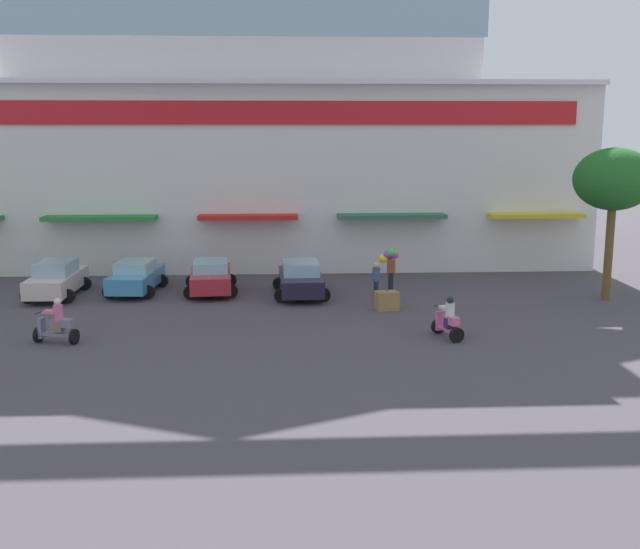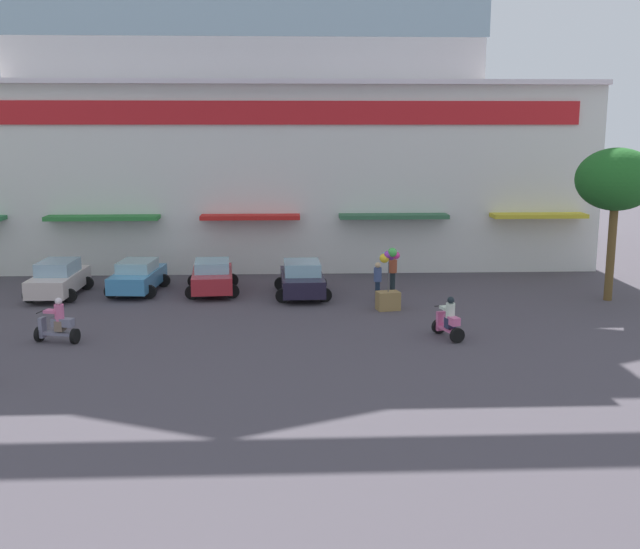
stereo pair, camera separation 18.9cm
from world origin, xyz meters
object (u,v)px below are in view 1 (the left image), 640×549
at_px(parked_car_0, 56,279).
at_px(scooter_rider_0, 448,321).
at_px(parked_car_2, 211,276).
at_px(scooter_rider_3, 56,325).
at_px(parked_car_3, 301,279).
at_px(pedestrian_1, 391,271).
at_px(parked_car_1, 136,277).
at_px(pedestrian_0, 376,279).
at_px(plaza_tree_1, 614,180).
at_px(balloon_vendor_cart, 387,285).

relative_size(parked_car_0, scooter_rider_0, 2.78).
height_order(parked_car_2, scooter_rider_3, scooter_rider_3).
bearing_deg(parked_car_3, scooter_rider_3, -140.87).
xyz_separation_m(parked_car_0, parked_car_2, (6.61, 0.42, -0.04)).
distance_m(parked_car_2, pedestrian_1, 8.04).
bearing_deg(parked_car_1, scooter_rider_3, -98.78).
xyz_separation_m(parked_car_1, parked_car_2, (3.31, -0.18, 0.00)).
height_order(parked_car_1, parked_car_2, parked_car_2).
bearing_deg(parked_car_1, parked_car_3, -8.08).
bearing_deg(parked_car_0, pedestrian_0, -6.28).
relative_size(parked_car_0, scooter_rider_3, 2.66).
distance_m(parked_car_1, pedestrian_1, 11.36).
xyz_separation_m(parked_car_1, pedestrian_1, (11.35, -0.17, 0.18)).
bearing_deg(plaza_tree_1, balloon_vendor_cart, -172.06).
xyz_separation_m(plaza_tree_1, balloon_vendor_cart, (-9.59, -1.34, -4.05)).
relative_size(scooter_rider_3, pedestrian_1, 0.98).
bearing_deg(parked_car_1, parked_car_2, -3.13).
distance_m(parked_car_0, pedestrian_1, 14.65).
relative_size(plaza_tree_1, pedestrian_1, 3.96).
height_order(parked_car_2, balloon_vendor_cart, balloon_vendor_cart).
distance_m(plaza_tree_1, scooter_rider_0, 10.76).
height_order(parked_car_0, parked_car_3, parked_car_0).
distance_m(scooter_rider_3, pedestrian_0, 13.05).
bearing_deg(parked_car_0, scooter_rider_0, -25.52).
bearing_deg(parked_car_2, balloon_vendor_cart, -25.84).
height_order(scooter_rider_0, pedestrian_0, pedestrian_0).
bearing_deg(pedestrian_0, parked_car_2, 164.85).
bearing_deg(parked_car_1, scooter_rider_0, -33.23).
relative_size(parked_car_0, pedestrian_0, 2.54).
xyz_separation_m(plaza_tree_1, parked_car_3, (-12.99, 1.38, -4.30)).
bearing_deg(parked_car_0, balloon_vendor_cart, -12.70).
distance_m(parked_car_3, scooter_rider_0, 8.56).
bearing_deg(scooter_rider_0, pedestrian_0, 106.81).
height_order(scooter_rider_0, scooter_rider_3, scooter_rider_3).
height_order(parked_car_0, parked_car_2, parked_car_0).
distance_m(parked_car_2, balloon_vendor_cart, 8.19).
distance_m(parked_car_1, balloon_vendor_cart, 11.32).
relative_size(parked_car_0, parked_car_3, 1.04).
xyz_separation_m(parked_car_2, scooter_rider_0, (8.91, -7.83, -0.11)).
relative_size(parked_car_0, parked_car_2, 1.03).
bearing_deg(balloon_vendor_cart, parked_car_1, 160.66).
xyz_separation_m(parked_car_3, pedestrian_0, (3.17, -1.08, 0.19)).
relative_size(scooter_rider_0, balloon_vendor_cart, 0.59).
relative_size(scooter_rider_0, pedestrian_0, 0.91).
height_order(parked_car_1, scooter_rider_0, scooter_rider_0).
height_order(plaza_tree_1, parked_car_0, plaza_tree_1).
height_order(scooter_rider_3, pedestrian_1, pedestrian_1).
distance_m(parked_car_1, scooter_rider_3, 8.04).
xyz_separation_m(parked_car_0, parked_car_3, (10.57, -0.43, -0.02)).
xyz_separation_m(parked_car_0, balloon_vendor_cart, (13.97, -3.15, 0.23)).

